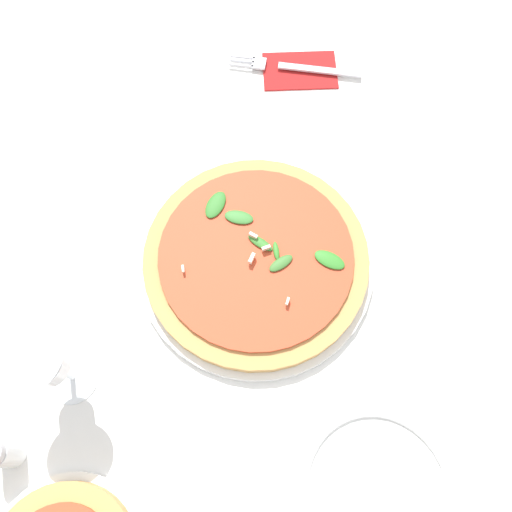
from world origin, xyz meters
The scene contains 7 objects.
ground_plane centered at (0.00, 0.00, 0.00)m, with size 6.00×6.00×0.00m, color white.
pizza_arugula_main centered at (0.03, -0.03, 0.02)m, with size 0.34×0.34×0.05m.
wine_glass centered at (0.31, 0.04, 0.11)m, with size 0.08×0.08×0.15m.
napkin centered at (-0.16, -0.34, 0.00)m, with size 0.14×0.11×0.01m.
fork centered at (-0.15, -0.35, 0.01)m, with size 0.21×0.12×0.00m.
side_plate_white centered at (-0.01, 0.30, 0.01)m, with size 0.19×0.19×0.02m.
shaker_pepper centered at (0.40, 0.11, 0.03)m, with size 0.03×0.03×0.07m.
Camera 1 is at (0.11, 0.22, 0.67)m, focal length 35.00 mm.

